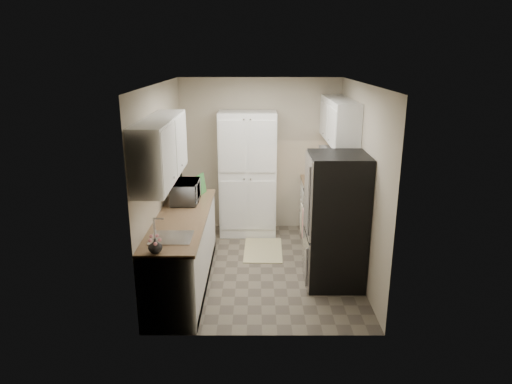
{
  "coord_description": "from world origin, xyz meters",
  "views": [
    {
      "loc": [
        -0.06,
        -5.77,
        2.86
      ],
      "look_at": [
        -0.07,
        0.15,
        1.06
      ],
      "focal_mm": 32.0,
      "sensor_mm": 36.0,
      "label": 1
    }
  ],
  "objects_px": {
    "pantry_cabinet": "(248,174)",
    "refrigerator": "(336,221)",
    "toaster_oven": "(324,174)",
    "microwave": "(185,192)",
    "wine_bottle": "(182,186)",
    "electric_range": "(328,225)"
  },
  "relations": [
    {
      "from": "wine_bottle",
      "to": "toaster_oven",
      "type": "xyz_separation_m",
      "value": [
        2.14,
        0.91,
        -0.06
      ]
    },
    {
      "from": "pantry_cabinet",
      "to": "toaster_oven",
      "type": "xyz_separation_m",
      "value": [
        1.23,
        -0.05,
        0.02
      ]
    },
    {
      "from": "microwave",
      "to": "pantry_cabinet",
      "type": "bearing_deg",
      "value": -35.1
    },
    {
      "from": "wine_bottle",
      "to": "electric_range",
      "type": "bearing_deg",
      "value": 0.86
    },
    {
      "from": "pantry_cabinet",
      "to": "toaster_oven",
      "type": "relative_size",
      "value": 5.85
    },
    {
      "from": "refrigerator",
      "to": "microwave",
      "type": "distance_m",
      "value": 2.04
    },
    {
      "from": "electric_range",
      "to": "refrigerator",
      "type": "xyz_separation_m",
      "value": [
        -0.03,
        -0.8,
        0.37
      ]
    },
    {
      "from": "microwave",
      "to": "refrigerator",
      "type": "bearing_deg",
      "value": -105.79
    },
    {
      "from": "electric_range",
      "to": "wine_bottle",
      "type": "bearing_deg",
      "value": -179.14
    },
    {
      "from": "toaster_oven",
      "to": "pantry_cabinet",
      "type": "bearing_deg",
      "value": -178.63
    },
    {
      "from": "microwave",
      "to": "wine_bottle",
      "type": "relative_size",
      "value": 1.65
    },
    {
      "from": "electric_range",
      "to": "microwave",
      "type": "distance_m",
      "value": 2.1
    },
    {
      "from": "toaster_oven",
      "to": "refrigerator",
      "type": "bearing_deg",
      "value": -89.3
    },
    {
      "from": "pantry_cabinet",
      "to": "refrigerator",
      "type": "xyz_separation_m",
      "value": [
        1.14,
        -1.73,
        -0.15
      ]
    },
    {
      "from": "pantry_cabinet",
      "to": "toaster_oven",
      "type": "distance_m",
      "value": 1.23
    },
    {
      "from": "toaster_oven",
      "to": "electric_range",
      "type": "bearing_deg",
      "value": -89.72
    },
    {
      "from": "refrigerator",
      "to": "toaster_oven",
      "type": "height_order",
      "value": "refrigerator"
    },
    {
      "from": "wine_bottle",
      "to": "pantry_cabinet",
      "type": "bearing_deg",
      "value": 46.43
    },
    {
      "from": "refrigerator",
      "to": "microwave",
      "type": "xyz_separation_m",
      "value": [
        -1.96,
        0.53,
        0.21
      ]
    },
    {
      "from": "refrigerator",
      "to": "wine_bottle",
      "type": "height_order",
      "value": "refrigerator"
    },
    {
      "from": "pantry_cabinet",
      "to": "microwave",
      "type": "xyz_separation_m",
      "value": [
        -0.82,
        -1.19,
        0.06
      ]
    },
    {
      "from": "pantry_cabinet",
      "to": "electric_range",
      "type": "xyz_separation_m",
      "value": [
        1.17,
        -0.93,
        -0.52
      ]
    }
  ]
}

